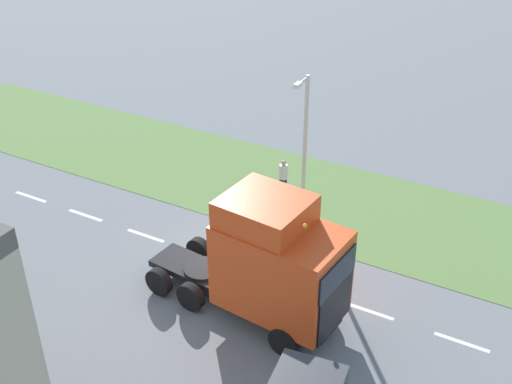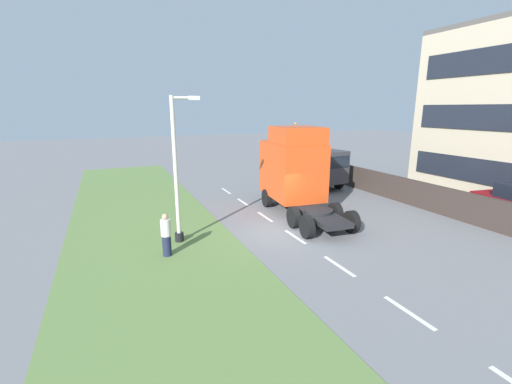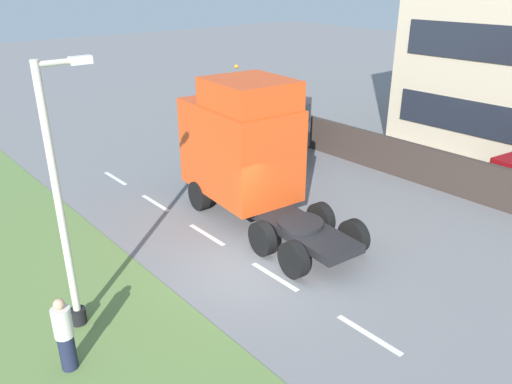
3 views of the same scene
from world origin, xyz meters
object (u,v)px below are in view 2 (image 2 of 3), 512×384
Objects in this scene: lamp_post at (178,179)px; pedestrian at (166,235)px; flatbed_truck at (324,169)px; lorry_cab at (294,169)px.

lamp_post is 2.45m from pedestrian.
flatbed_truck is 0.86× the size of lamp_post.
lorry_cab is 4.31× the size of pedestrian.
pedestrian is at bearing -150.24° from lorry_cab.
lamp_post reaches higher than lorry_cab.
lamp_post is at bearing -157.26° from lorry_cab.
lamp_post is at bearing 19.37° from flatbed_truck.
flatbed_truck is (4.56, 3.61, -0.90)m from lorry_cab.
lamp_post is (-11.33, -5.67, 1.30)m from flatbed_truck.
lorry_cab is 5.88m from flatbed_truck.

